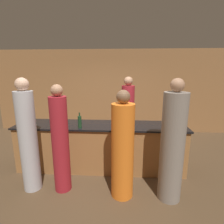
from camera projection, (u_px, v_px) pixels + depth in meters
ground_plane at (101, 167)px, 3.88m from camera, size 14.00×14.00×0.00m
back_wall at (109, 92)px, 6.03m from camera, size 8.00×0.06×2.80m
bar_counter at (101, 146)px, 3.77m from camera, size 3.54×0.74×0.99m
bartender at (128, 118)px, 4.42m from camera, size 0.32×0.32×1.96m
guest_0 at (172, 146)px, 2.75m from camera, size 0.37×0.37×1.98m
guest_1 at (60, 143)px, 2.98m from camera, size 0.29×0.29×1.88m
guest_2 at (28, 139)px, 2.99m from camera, size 0.30×0.30×1.98m
guest_3 at (123, 150)px, 2.84m from camera, size 0.37×0.37×1.80m
wine_bottle_0 at (80, 122)px, 3.41m from camera, size 0.07×0.07×0.31m
ice_bucket at (130, 118)px, 3.79m from camera, size 0.19×0.19×0.21m
wine_glass_0 at (58, 120)px, 3.60m from camera, size 0.08×0.08×0.15m
wine_glass_1 at (53, 121)px, 3.49m from camera, size 0.07×0.07×0.16m
wine_glass_2 at (183, 122)px, 3.40m from camera, size 0.07×0.07×0.17m
wine_glass_3 at (33, 122)px, 3.42m from camera, size 0.08×0.08×0.15m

